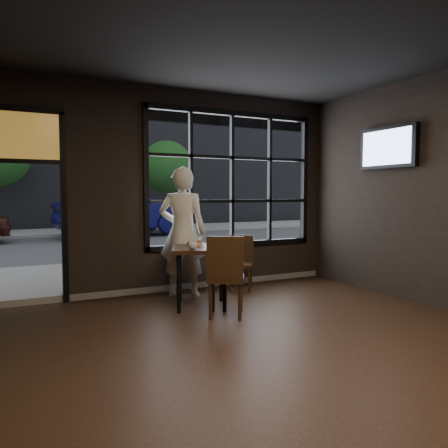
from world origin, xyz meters
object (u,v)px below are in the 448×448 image
cafe_table (201,277)px  navy_car (124,212)px  chair_near (226,276)px  man (183,232)px

cafe_table → navy_car: navy_car is taller
chair_near → navy_car: navy_car is taller
cafe_table → navy_car: (1.45, 10.35, 0.47)m
cafe_table → man: man is taller
chair_near → man: (-0.10, 1.27, 0.46)m
cafe_table → chair_near: 0.58m
chair_near → man: size_ratio=0.53×
chair_near → cafe_table: bearing=-49.2°
cafe_table → chair_near: (0.10, -0.56, 0.10)m
cafe_table → chair_near: size_ratio=0.80×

